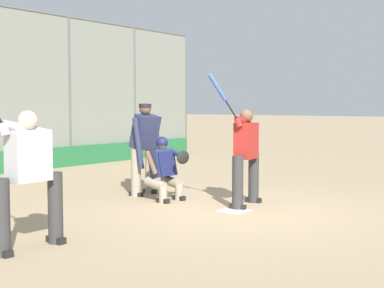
{
  "coord_description": "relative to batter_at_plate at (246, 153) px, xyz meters",
  "views": [
    {
      "loc": [
        7.24,
        4.82,
        1.72
      ],
      "look_at": [
        -0.15,
        -1.0,
        1.05
      ],
      "focal_mm": 50.0,
      "sensor_mm": 36.0,
      "label": 1
    }
  ],
  "objects": [
    {
      "name": "ground_plane",
      "position": [
        0.49,
        0.1,
        -0.91
      ],
      "size": [
        160.0,
        160.0,
        0.0
      ],
      "primitive_type": "plane",
      "color": "tan"
    },
    {
      "name": "batter_on_deck",
      "position": [
        3.98,
        -0.53,
        0.0
      ],
      "size": [
        1.07,
        0.63,
        2.28
      ],
      "rotation": [
        0.0,
        0.0,
        -0.01
      ],
      "color": "#333333",
      "rests_on": "ground_plane"
    },
    {
      "name": "batter_at_plate",
      "position": [
        0.0,
        0.0,
        0.0
      ],
      "size": [
        1.13,
        0.58,
        2.25
      ],
      "rotation": [
        0.0,
        0.0,
        0.19
      ],
      "color": "#333333",
      "rests_on": "ground_plane"
    },
    {
      "name": "umpire_home",
      "position": [
        0.24,
        -2.14,
        0.05
      ],
      "size": [
        0.72,
        0.46,
        1.78
      ],
      "rotation": [
        0.0,
        0.0,
        0.06
      ],
      "color": "gray",
      "rests_on": "ground_plane"
    },
    {
      "name": "catcher_behind_plate",
      "position": [
        0.45,
        -1.44,
        -0.31
      ],
      "size": [
        0.62,
        0.75,
        1.16
      ],
      "rotation": [
        0.0,
        0.0,
        -0.09
      ],
      "color": "gray",
      "rests_on": "ground_plane"
    },
    {
      "name": "home_plate_marker",
      "position": [
        0.49,
        0.1,
        -0.9
      ],
      "size": [
        0.43,
        0.43,
        0.01
      ],
      "primitive_type": "cube",
      "color": "white",
      "rests_on": "ground_plane"
    }
  ]
}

